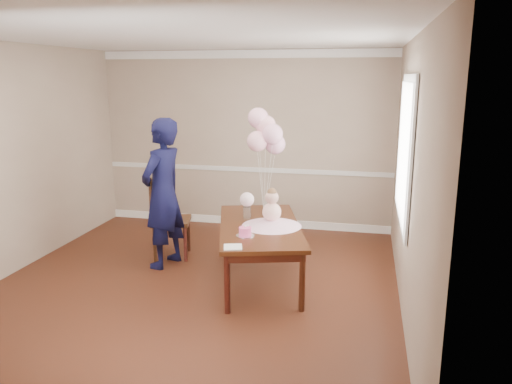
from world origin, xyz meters
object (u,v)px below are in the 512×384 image
object	(u,v)px
dining_chair_seat	(171,221)
woman	(163,194)
dining_table_top	(260,227)
birthday_cake	(245,231)

from	to	relation	value
dining_chair_seat	woman	world-z (taller)	woman
dining_table_top	woman	xyz separation A→B (m)	(-1.25, 0.21, 0.27)
dining_table_top	birthday_cake	size ratio (longest dim) A/B	13.33
birthday_cake	woman	distance (m)	1.37
birthday_cake	woman	xyz separation A→B (m)	(-1.19, 0.64, 0.20)
dining_table_top	dining_chair_seat	world-z (taller)	dining_table_top
dining_table_top	woman	bearing A→B (deg)	154.67
dining_chair_seat	woman	size ratio (longest dim) A/B	0.26
dining_table_top	woman	size ratio (longest dim) A/B	0.97
birthday_cake	dining_table_top	bearing A→B (deg)	81.75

